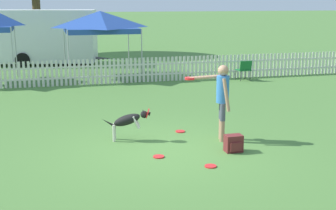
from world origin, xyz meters
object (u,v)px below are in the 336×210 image
object	(u,v)px
handler_person	(221,94)
leaping_dog	(129,120)
canopy_tent_main	(100,22)
frisbee_near_dog	(211,166)
folding_chair_center	(244,69)
frisbee_midfield	(159,157)
backpack_on_grass	(234,143)
equipment_trailer	(41,36)
frisbee_near_handler	(180,131)

from	to	relation	value
handler_person	leaping_dog	bearing A→B (deg)	90.18
handler_person	canopy_tent_main	xyz separation A→B (m)	(-1.40, 9.66, 1.17)
frisbee_near_dog	folding_chair_center	bearing A→B (deg)	62.15
frisbee_midfield	leaping_dog	bearing A→B (deg)	105.27
handler_person	leaping_dog	distance (m)	2.13
leaping_dog	folding_chair_center	distance (m)	8.94
leaping_dog	canopy_tent_main	size ratio (longest dim) A/B	0.38
backpack_on_grass	equipment_trailer	distance (m)	15.66
canopy_tent_main	equipment_trailer	bearing A→B (deg)	116.63
frisbee_midfield	backpack_on_grass	world-z (taller)	backpack_on_grass
frisbee_near_handler	frisbee_near_dog	distance (m)	2.45
frisbee_near_dog	equipment_trailer	bearing A→B (deg)	100.41
handler_person	backpack_on_grass	size ratio (longest dim) A/B	4.77
frisbee_near_handler	backpack_on_grass	world-z (taller)	backpack_on_grass
backpack_on_grass	folding_chair_center	xyz separation A→B (m)	(3.91, 8.13, 0.29)
leaping_dog	frisbee_near_handler	world-z (taller)	leaping_dog
canopy_tent_main	equipment_trailer	distance (m)	5.28
frisbee_near_handler	frisbee_midfield	distance (m)	1.91
handler_person	equipment_trailer	size ratio (longest dim) A/B	0.28
frisbee_near_dog	canopy_tent_main	size ratio (longest dim) A/B	0.08
frisbee_near_dog	frisbee_midfield	size ratio (longest dim) A/B	1.00
leaping_dog	backpack_on_grass	distance (m)	2.39
leaping_dog	backpack_on_grass	xyz separation A→B (m)	(1.94, -1.37, -0.30)
equipment_trailer	handler_person	bearing A→B (deg)	-63.00
frisbee_near_dog	folding_chair_center	world-z (taller)	folding_chair_center
backpack_on_grass	folding_chair_center	distance (m)	9.03
frisbee_near_handler	leaping_dog	bearing A→B (deg)	-164.74
frisbee_near_dog	canopy_tent_main	world-z (taller)	canopy_tent_main
frisbee_near_dog	backpack_on_grass	bearing A→B (deg)	43.20
frisbee_midfield	canopy_tent_main	distance (m)	10.68
backpack_on_grass	folding_chair_center	world-z (taller)	folding_chair_center
frisbee_midfield	folding_chair_center	xyz separation A→B (m)	(5.49, 8.06, 0.45)
frisbee_near_dog	folding_chair_center	xyz separation A→B (m)	(4.68, 8.86, 0.45)
frisbee_near_handler	canopy_tent_main	distance (m)	9.09
frisbee_near_dog	leaping_dog	bearing A→B (deg)	119.12
frisbee_midfield	canopy_tent_main	size ratio (longest dim) A/B	0.08
leaping_dog	canopy_tent_main	xyz separation A→B (m)	(0.58, 9.15, 1.76)
folding_chair_center	frisbee_near_handler	bearing A→B (deg)	51.48
backpack_on_grass	canopy_tent_main	distance (m)	10.80
leaping_dog	canopy_tent_main	world-z (taller)	canopy_tent_main
leaping_dog	frisbee_near_handler	xyz separation A→B (m)	(1.31, 0.36, -0.46)
handler_person	frisbee_near_handler	distance (m)	1.52
handler_person	frisbee_near_dog	world-z (taller)	handler_person
frisbee_midfield	frisbee_near_handler	bearing A→B (deg)	60.12
handler_person	leaping_dog	xyz separation A→B (m)	(-1.98, 0.52, -0.59)
frisbee_midfield	handler_person	bearing A→B (deg)	25.75
frisbee_near_dog	backpack_on_grass	world-z (taller)	backpack_on_grass
folding_chair_center	frisbee_midfield	bearing A→B (deg)	52.54
frisbee_near_dog	frisbee_midfield	bearing A→B (deg)	135.61
leaping_dog	frisbee_midfield	distance (m)	1.42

